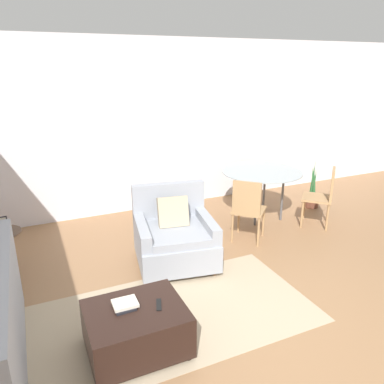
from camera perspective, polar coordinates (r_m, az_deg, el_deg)
name	(u,v)px	position (r m, az deg, el deg)	size (l,w,h in m)	color
ground_plane	(261,341)	(3.64, 10.48, -21.48)	(20.00, 20.00, 0.00)	#936B47
wall_back	(138,128)	(6.13, -8.21, 9.65)	(12.00, 0.06, 2.75)	white
area_rug	(170,315)	(3.87, -3.32, -18.25)	(2.84, 1.46, 0.01)	tan
armchair	(174,237)	(4.60, -2.70, -6.80)	(1.06, 1.05, 0.93)	#999EA8
ottoman	(136,328)	(3.39, -8.48, -19.83)	(0.82, 0.66, 0.41)	black
book_stack	(125,305)	(3.31, -10.22, -16.52)	(0.21, 0.18, 0.05)	black
tv_remote_primary	(159,305)	(3.31, -5.08, -16.71)	(0.09, 0.17, 0.01)	black
side_table	(3,246)	(4.77, -26.86, -7.34)	(0.43, 0.43, 0.56)	#4C3828
dining_table	(262,176)	(5.93, 10.56, 2.43)	(1.24, 1.24, 0.76)	#99A8AD
dining_chair_near_left	(248,207)	(5.11, 8.49, -2.22)	(0.59, 0.59, 0.90)	tan
dining_chair_near_right	(324,193)	(5.90, 19.44, -0.20)	(0.59, 0.59, 0.90)	tan
potted_plant_small	(312,195)	(6.74, 17.79, -0.38)	(0.25, 0.25, 0.81)	brown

